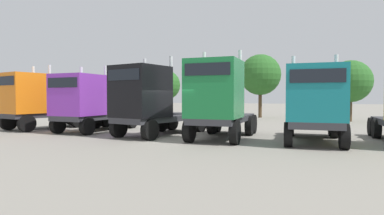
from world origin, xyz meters
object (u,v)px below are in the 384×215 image
(semi_truck_purple, at_px, (85,102))
(semi_truck_green, at_px, (218,99))
(semi_truck_teal, at_px, (315,104))
(semi_truck_orange, at_px, (33,101))
(semi_truck_black, at_px, (148,100))

(semi_truck_purple, xyz_separation_m, semi_truck_green, (8.62, -0.64, 0.20))
(semi_truck_purple, bearing_deg, semi_truck_teal, 90.46)
(semi_truck_orange, xyz_separation_m, semi_truck_teal, (17.37, -0.46, -0.05))
(semi_truck_black, xyz_separation_m, semi_truck_teal, (8.47, 0.22, -0.14))
(semi_truck_orange, height_order, semi_truck_teal, semi_truck_orange)
(semi_truck_orange, relative_size, semi_truck_green, 1.04)
(semi_truck_purple, height_order, semi_truck_teal, semi_truck_teal)
(semi_truck_purple, xyz_separation_m, semi_truck_teal, (13.10, -0.31, 0.01))
(semi_truck_purple, relative_size, semi_truck_teal, 0.91)
(semi_truck_black, bearing_deg, semi_truck_teal, 103.79)
(semi_truck_orange, xyz_separation_m, semi_truck_purple, (4.28, -0.14, -0.06))
(semi_truck_purple, distance_m, semi_truck_green, 8.65)
(semi_truck_orange, bearing_deg, semi_truck_black, 98.42)
(semi_truck_purple, relative_size, semi_truck_green, 0.94)
(semi_truck_black, height_order, semi_truck_teal, semi_truck_black)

